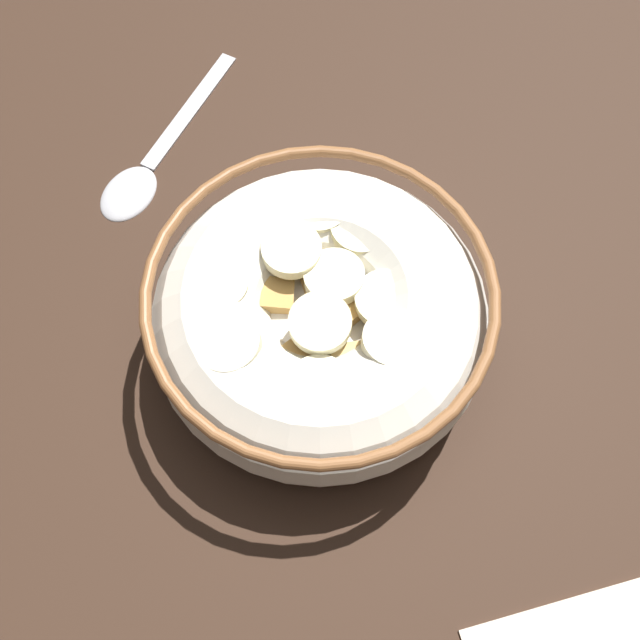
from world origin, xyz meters
The scene contains 3 objects.
ground_plane centered at (0.00, 0.00, -1.00)cm, with size 127.31×127.31×2.00cm, color #332116.
cereal_bowl centered at (0.00, 0.01, 3.44)cm, with size 17.29×17.29×6.52cm.
spoon centered at (-10.67, 11.44, 0.34)cm, with size 8.28×13.57×0.80cm.
Camera 1 is at (-0.04, -16.68, 38.73)cm, focal length 43.22 mm.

